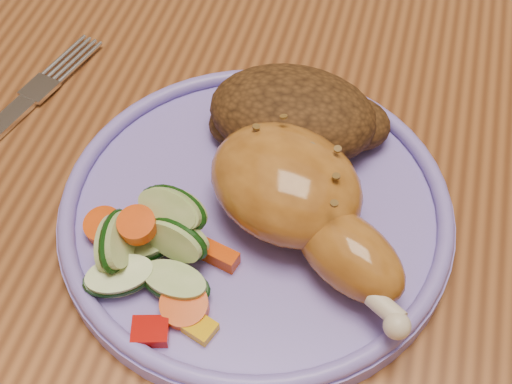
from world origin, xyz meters
TOP-DOWN VIEW (x-y plane):
  - dining_table at (0.00, 0.00)m, footprint 0.90×1.40m
  - plate at (-0.04, -0.14)m, footprint 0.23×0.23m
  - plate_rim at (-0.04, -0.14)m, footprint 0.23×0.23m
  - chicken_leg at (-0.02, -0.15)m, footprint 0.14×0.13m
  - rice_pilaf at (-0.03, -0.08)m, footprint 0.11×0.08m
  - vegetable_pile at (-0.09, -0.19)m, footprint 0.09×0.09m

SIDE VIEW (x-z plane):
  - dining_table at x=0.00m, z-range 0.29..1.04m
  - plate at x=-0.04m, z-range 0.75..0.76m
  - plate_rim at x=-0.04m, z-range 0.76..0.77m
  - vegetable_pile at x=-0.09m, z-range 0.75..0.80m
  - rice_pilaf at x=-0.03m, z-range 0.76..0.80m
  - chicken_leg at x=-0.02m, z-range 0.76..0.81m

